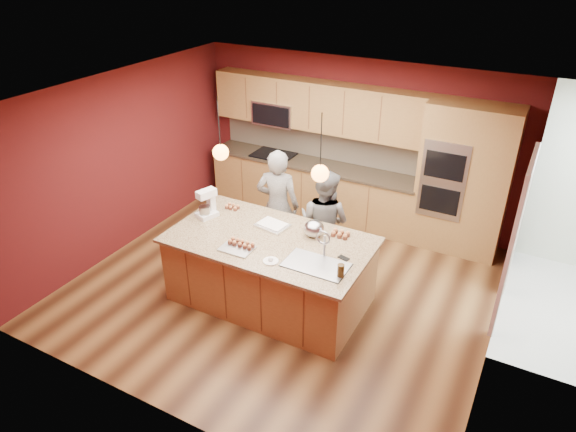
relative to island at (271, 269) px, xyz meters
The scene contains 24 objects.
floor 0.60m from the island, 88.82° to the left, with size 5.50×5.50×0.00m, color #412514.
ceiling 2.24m from the island, 88.82° to the left, with size 5.50×5.50×0.00m, color white.
wall_back 2.97m from the island, 89.86° to the left, with size 5.50×5.50×0.00m, color #521315.
wall_front 2.32m from the island, 89.81° to the right, with size 5.50×5.50×0.00m, color #521315.
wall_left 2.90m from the island, behind, with size 5.00×5.00×0.00m, color #521315.
wall_right 2.91m from the island, ahead, with size 5.00×5.00×0.00m, color #521315.
cabinet_run 2.72m from the island, 104.56° to the left, with size 3.74×0.64×2.30m.
oven_column 3.21m from the island, 53.87° to the left, with size 1.30×0.62×2.30m.
doorway_trim 3.02m from the island, 22.67° to the left, with size 0.08×1.11×2.20m, color silver, non-canonical shape.
pendant_left 1.67m from the island, behind, with size 0.20×0.20×0.80m.
pendant_right 1.65m from the island, ahead, with size 0.20×0.20×0.80m.
island is the anchor object (origin of this frame).
person_left 1.14m from the island, 114.22° to the left, with size 0.63×0.42×1.74m, color black.
person_right 1.07m from the island, 72.56° to the left, with size 0.77×0.60×1.58m, color slate.
stand_mixer 1.25m from the island, behind, with size 0.28×0.33×0.39m.
sheet_cake 0.58m from the island, 115.26° to the left, with size 0.45×0.36×0.05m.
cooling_rack 0.67m from the island, 121.06° to the right, with size 0.40×0.29×0.02m, color #AEAFB4.
mixing_bowl 0.80m from the island, 37.11° to the left, with size 0.26×0.26×0.22m, color #B0B2B7.
plate 0.70m from the island, 59.66° to the right, with size 0.19×0.19×0.01m, color white.
tumbler 1.28m from the island, 16.77° to the right, with size 0.08×0.08×0.16m, color #311F09.
phone 1.10m from the island, ahead, with size 0.14×0.07×0.01m, color black.
cupcakes_left 1.12m from the island, 152.41° to the left, with size 0.21×0.14×0.06m, color #C57846, non-canonical shape.
cupcakes_rack 0.65m from the island, 125.18° to the right, with size 0.36×0.14×0.06m, color #C57846, non-canonical shape.
cupcakes_right 1.03m from the island, 32.75° to the left, with size 0.25×0.17×0.07m, color #C57846, non-canonical shape.
Camera 1 is at (2.83, -5.15, 4.34)m, focal length 32.00 mm.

